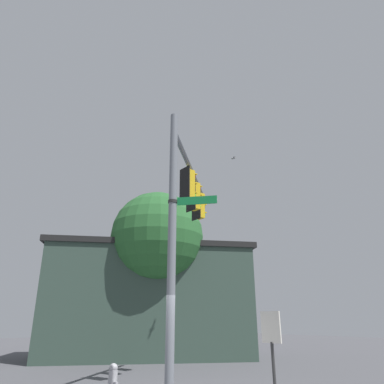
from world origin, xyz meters
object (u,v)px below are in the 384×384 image
at_px(street_name_sign, 187,201).
at_px(fire_hydrant, 113,380).
at_px(traffic_light_mid_inner, 195,196).
at_px(historical_marker, 272,342).
at_px(bird_flying, 233,158).
at_px(traffic_light_nearest_pole, 189,185).
at_px(traffic_light_mid_outer, 200,206).

distance_m(street_name_sign, fire_hydrant, 5.16).
height_order(traffic_light_mid_inner, historical_marker, traffic_light_mid_inner).
relative_size(traffic_light_mid_inner, bird_flying, 3.70).
distance_m(bird_flying, fire_hydrant, 10.81).
bearing_deg(traffic_light_mid_inner, historical_marker, -7.60).
bearing_deg(fire_hydrant, bird_flying, 100.66).
xyz_separation_m(traffic_light_nearest_pole, traffic_light_mid_outer, (-1.63, 1.85, 0.00)).
bearing_deg(historical_marker, bird_flying, 141.40).
height_order(street_name_sign, fire_hydrant, street_name_sign).
relative_size(traffic_light_nearest_pole, historical_marker, 0.62).
height_order(street_name_sign, bird_flying, bird_flying).
height_order(traffic_light_mid_outer, bird_flying, bird_flying).
relative_size(traffic_light_mid_outer, historical_marker, 0.62).
bearing_deg(traffic_light_nearest_pole, fire_hydrant, -103.09).
relative_size(traffic_light_mid_outer, fire_hydrant, 1.59).
relative_size(traffic_light_mid_inner, street_name_sign, 1.25).
bearing_deg(historical_marker, traffic_light_mid_outer, 162.35).
bearing_deg(street_name_sign, traffic_light_mid_inner, 137.21).
distance_m(traffic_light_mid_outer, fire_hydrant, 7.26).
xyz_separation_m(street_name_sign, historical_marker, (0.96, 1.98, -3.56)).
distance_m(street_name_sign, bird_flying, 7.83).
bearing_deg(traffic_light_mid_inner, bird_flying, 105.47).
height_order(traffic_light_nearest_pole, historical_marker, traffic_light_nearest_pole).
distance_m(traffic_light_mid_inner, fire_hydrant, 6.71).
bearing_deg(traffic_light_nearest_pole, traffic_light_mid_outer, 131.22).
height_order(traffic_light_mid_inner, traffic_light_mid_outer, same).
bearing_deg(bird_flying, traffic_light_mid_inner, -74.53).
bearing_deg(historical_marker, traffic_light_mid_inner, 172.40).
relative_size(traffic_light_mid_inner, historical_marker, 0.62).
height_order(traffic_light_nearest_pole, fire_hydrant, traffic_light_nearest_pole).
xyz_separation_m(bird_flying, fire_hydrant, (1.16, -6.19, -8.79)).
bearing_deg(traffic_light_mid_outer, fire_hydrant, -74.42).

